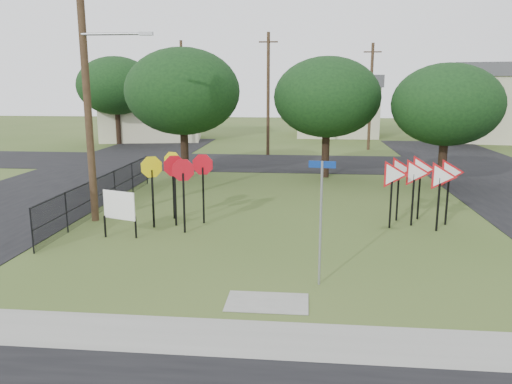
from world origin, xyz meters
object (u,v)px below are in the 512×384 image
stop_sign_cluster (177,174)px  yield_sign_cluster (419,176)px  street_name_sign (321,216)px  info_board (119,207)px

stop_sign_cluster → yield_sign_cluster: size_ratio=0.81×
street_name_sign → yield_sign_cluster: street_name_sign is taller
street_name_sign → yield_sign_cluster: (3.81, 6.22, 0.01)m
yield_sign_cluster → info_board: 10.95m
stop_sign_cluster → street_name_sign: bearing=-45.5°
stop_sign_cluster → info_board: bearing=-133.1°
info_board → stop_sign_cluster: bearing=46.9°
yield_sign_cluster → stop_sign_cluster: bearing=-173.8°
street_name_sign → info_board: size_ratio=2.01×
street_name_sign → yield_sign_cluster: 7.30m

